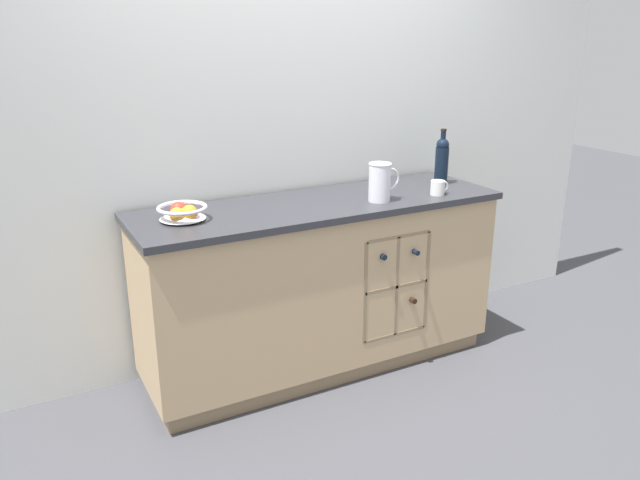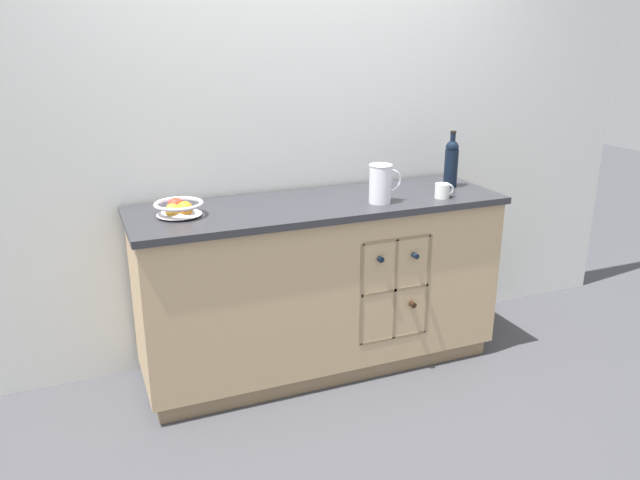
# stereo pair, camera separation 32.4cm
# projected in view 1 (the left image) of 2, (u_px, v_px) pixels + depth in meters

# --- Properties ---
(ground_plane) EXTENTS (14.00, 14.00, 0.00)m
(ground_plane) POSITION_uv_depth(u_px,v_px,m) (320.00, 363.00, 3.48)
(ground_plane) COLOR #424247
(back_wall) EXTENTS (4.40, 0.06, 2.55)m
(back_wall) POSITION_uv_depth(u_px,v_px,m) (290.00, 126.00, 3.36)
(back_wall) COLOR silver
(back_wall) RESTS_ON ground_plane
(kitchen_island) EXTENTS (1.93, 0.61, 0.93)m
(kitchen_island) POSITION_uv_depth(u_px,v_px,m) (321.00, 285.00, 3.33)
(kitchen_island) COLOR #8B7354
(kitchen_island) RESTS_ON ground_plane
(fruit_bowl) EXTENTS (0.23, 0.23, 0.08)m
(fruit_bowl) POSITION_uv_depth(u_px,v_px,m) (182.00, 211.00, 2.86)
(fruit_bowl) COLOR silver
(fruit_bowl) RESTS_ON kitchen_island
(white_pitcher) EXTENTS (0.18, 0.12, 0.20)m
(white_pitcher) POSITION_uv_depth(u_px,v_px,m) (380.00, 181.00, 3.17)
(white_pitcher) COLOR white
(white_pitcher) RESTS_ON kitchen_island
(ceramic_mug) EXTENTS (0.11, 0.08, 0.08)m
(ceramic_mug) POSITION_uv_depth(u_px,v_px,m) (438.00, 188.00, 3.31)
(ceramic_mug) COLOR white
(ceramic_mug) RESTS_ON kitchen_island
(standing_wine_bottle) EXTENTS (0.08, 0.08, 0.31)m
(standing_wine_bottle) POSITION_uv_depth(u_px,v_px,m) (442.00, 159.00, 3.52)
(standing_wine_bottle) COLOR black
(standing_wine_bottle) RESTS_ON kitchen_island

